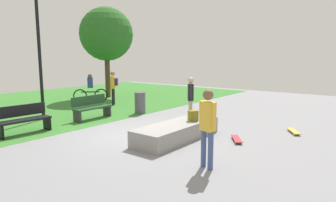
{
  "coord_description": "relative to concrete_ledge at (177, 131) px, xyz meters",
  "views": [
    {
      "loc": [
        -6.48,
        -6.34,
        2.43
      ],
      "look_at": [
        0.38,
        -1.01,
        1.11
      ],
      "focal_mm": 31.43,
      "sensor_mm": 36.0,
      "label": 1
    }
  ],
  "objects": [
    {
      "name": "concrete_ledge",
      "position": [
        0.0,
        0.0,
        0.0
      ],
      "size": [
        3.07,
        1.03,
        0.47
      ],
      "primitive_type": "cube",
      "color": "gray",
      "rests_on": "ground_plane"
    },
    {
      "name": "backpack_on_ledge",
      "position": [
        0.58,
        -0.18,
        0.4
      ],
      "size": [
        0.34,
        0.32,
        0.32
      ],
      "primitive_type": "cube",
      "rotation": [
        0.0,
        0.0,
        5.73
      ],
      "color": "olive",
      "rests_on": "concrete_ledge"
    },
    {
      "name": "grass_lawn",
      "position": [
        -0.38,
        9.31,
        -0.23
      ],
      "size": [
        26.6,
        12.1,
        0.01
      ],
      "primitive_type": "cube",
      "color": "#387A2D",
      "rests_on": "ground_plane"
    },
    {
      "name": "park_bench_far_right",
      "position": [
        0.24,
        4.32,
        0.24
      ],
      "size": [
        1.62,
        0.53,
        0.91
      ],
      "color": "#1E4223",
      "rests_on": "ground_plane"
    },
    {
      "name": "park_bench_far_left",
      "position": [
        -2.49,
        4.2,
        0.24
      ],
      "size": [
        1.61,
        0.52,
        0.91
      ],
      "color": "black",
      "rests_on": "ground_plane"
    },
    {
      "name": "skater_watching",
      "position": [
        2.18,
        0.97,
        0.74
      ],
      "size": [
        0.38,
        0.36,
        1.67
      ],
      "color": "tan",
      "rests_on": "ground_plane"
    },
    {
      "name": "skateboard_by_ledge",
      "position": [
        0.88,
        -1.49,
        -0.17
      ],
      "size": [
        0.77,
        0.62,
        0.08
      ],
      "color": "#A5262D",
      "rests_on": "ground_plane"
    },
    {
      "name": "skateboard_spare",
      "position": [
        2.84,
        -2.55,
        -0.17
      ],
      "size": [
        0.78,
        0.6,
        0.08
      ],
      "color": "gold",
      "rests_on": "ground_plane"
    },
    {
      "name": "skater_performing_trick",
      "position": [
        -1.47,
        -1.87,
        0.79
      ],
      "size": [
        0.28,
        0.42,
        1.74
      ],
      "color": "#3F5184",
      "rests_on": "ground_plane"
    },
    {
      "name": "tree_tall_oak",
      "position": [
        4.79,
        8.63,
        3.47
      ],
      "size": [
        3.1,
        3.1,
        5.27
      ],
      "color": "#4C3823",
      "rests_on": "grass_lawn"
    },
    {
      "name": "ground_plane",
      "position": [
        -0.38,
        1.36,
        -0.24
      ],
      "size": [
        28.0,
        28.0,
        0.0
      ],
      "primitive_type": "plane",
      "color": "gray"
    },
    {
      "name": "trash_bin",
      "position": [
        2.23,
        3.6,
        0.22
      ],
      "size": [
        0.46,
        0.46,
        0.91
      ],
      "primitive_type": "cylinder",
      "color": "#4C4C51",
      "rests_on": "ground_plane"
    },
    {
      "name": "cyclist_on_bicycle",
      "position": [
        3.02,
        8.0,
        0.4
      ],
      "size": [
        1.45,
        1.2,
        1.52
      ],
      "color": "black",
      "rests_on": "ground_plane"
    },
    {
      "name": "pedestrian_with_backpack",
      "position": [
        3.04,
        6.16,
        0.79
      ],
      "size": [
        0.44,
        0.45,
        1.7
      ],
      "color": "black",
      "rests_on": "ground_plane"
    },
    {
      "name": "lamp_post",
      "position": [
        -0.96,
        5.74,
        2.72
      ],
      "size": [
        0.28,
        0.28,
        4.97
      ],
      "color": "black",
      "rests_on": "ground_plane"
    }
  ]
}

